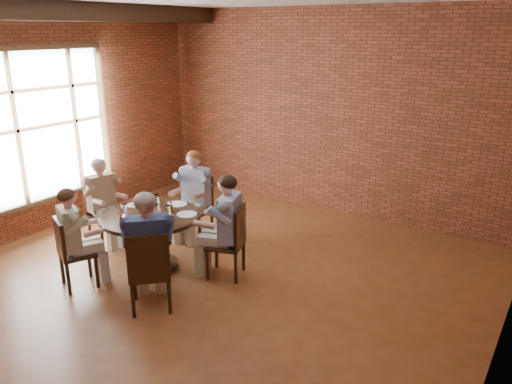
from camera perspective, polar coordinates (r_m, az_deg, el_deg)
The scene contains 29 objects.
floor at distance 6.24m, azimuth -6.93°, elevation -11.18°, with size 7.00×7.00×0.00m, color brown.
wall_back at distance 8.51m, azimuth 8.16°, elevation 8.91°, with size 7.00×7.00×0.00m, color brown.
wall_left at distance 8.09m, azimuth -25.44°, elevation 6.86°, with size 7.00×7.00×0.00m, color brown.
wall_right at distance 4.32m, azimuth 27.16°, elevation -2.07°, with size 7.00×7.00×0.00m, color brown.
ceiling_beam at distance 7.30m, azimuth -23.69°, elevation 18.51°, with size 0.22×6.90×0.26m, color black.
window at distance 8.25m, azimuth -22.78°, elevation 7.03°, with size 0.10×2.16×2.36m.
dining_table at distance 6.71m, azimuth -11.90°, elevation -4.28°, with size 1.31×1.31×0.75m.
chair_a at distance 6.33m, azimuth -2.77°, elevation -5.42°, with size 0.55×0.55×0.95m.
diner_a at distance 6.30m, azimuth -3.56°, elevation -3.99°, with size 0.54×0.66×1.35m, color #3E5CA1, non-canonical shape.
chair_b at distance 7.63m, azimuth -6.71°, elevation -1.34°, with size 0.49×0.49×0.94m.
diner_b at distance 7.51m, azimuth -7.09°, elevation -0.40°, with size 0.53×0.66×1.34m, color gray, non-canonical shape.
chair_c at distance 7.69m, azimuth -17.22°, elevation -2.01°, with size 0.46×0.46×0.91m.
diner_c at distance 7.58m, azimuth -17.02°, elevation -1.13°, with size 0.50×0.61×1.29m, color brown, non-canonical shape.
chair_d at distance 6.47m, azimuth -20.47°, elevation -6.28°, with size 0.52×0.52×0.90m.
diner_d at distance 6.43m, azimuth -19.94°, elevation -5.00°, with size 0.49×0.60×1.27m, color beige, non-canonical shape.
chair_e at distance 5.69m, azimuth -12.06°, elevation -8.61°, with size 0.64×0.64×0.97m.
diner_e at distance 5.70m, azimuth -12.16°, elevation -6.62°, with size 0.56×0.69×1.39m, color #1C284F, non-canonical shape.
plate_a at distance 6.52m, azimuth -7.91°, elevation -2.55°, with size 0.26×0.26×0.01m, color white.
plate_b at distance 6.91m, azimuth -8.94°, elevation -1.38°, with size 0.26×0.26×0.01m, color white.
plate_c at distance 7.00m, azimuth -13.55°, elevation -1.44°, with size 0.26×0.26×0.01m, color white.
plate_d at distance 6.14m, azimuth -12.24°, elevation -4.13°, with size 0.26×0.26×0.01m, color white.
glass_a at distance 6.51m, azimuth -10.05°, elevation -2.12°, with size 0.07×0.07×0.14m, color white.
glass_b at distance 6.68m, azimuth -9.79°, elevation -1.55°, with size 0.07×0.07×0.14m, color white.
glass_c at distance 6.96m, azimuth -11.30°, elevation -0.84°, with size 0.07×0.07×0.14m, color white.
glass_d at distance 6.76m, azimuth -12.82°, elevation -1.50°, with size 0.07×0.07×0.14m, color white.
glass_e at distance 6.69m, azimuth -14.91°, elevation -1.88°, with size 0.07×0.07×0.14m, color white.
glass_f at distance 6.37m, azimuth -15.03°, elevation -2.92°, with size 0.07×0.07×0.14m, color white.
glass_g at distance 6.38m, azimuth -12.26°, elevation -2.69°, with size 0.07×0.07×0.14m, color white.
smartphone at distance 6.14m, azimuth -13.72°, elevation -4.28°, with size 0.07×0.15×0.01m, color black.
Camera 1 is at (3.59, -4.09, 3.05)m, focal length 35.00 mm.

